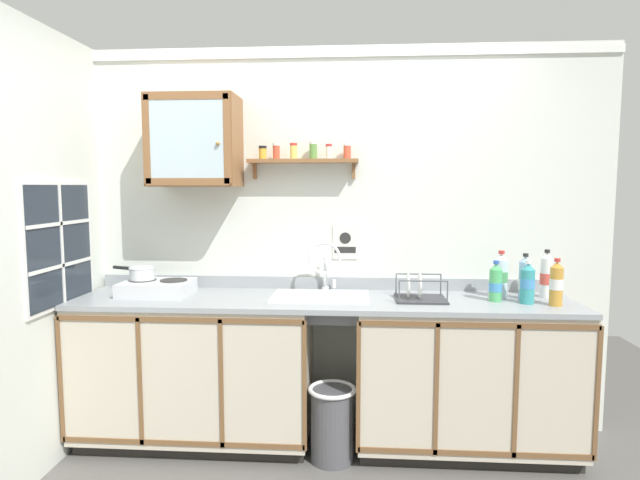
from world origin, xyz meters
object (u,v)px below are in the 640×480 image
object	(u,v)px
bottle_detergent_teal_2	(528,283)
warning_sign	(345,242)
wall_cabinet	(195,141)
bottle_water_blue_0	(525,279)
bottle_opaque_white_1	(546,276)
saucepan	(142,273)
sink	(321,299)
dish_rack	(419,294)
bottle_water_clear_4	(501,276)
trash_bin	(332,423)
bottle_juice_amber_3	(556,284)
bottle_soda_green_5	(496,283)
hot_plate_stove	(157,288)

from	to	relation	value
bottle_detergent_teal_2	warning_sign	xyz separation A→B (m)	(-1.06, 0.35, 0.19)
wall_cabinet	warning_sign	size ratio (longest dim) A/B	2.54
bottle_water_blue_0	bottle_detergent_teal_2	xyz separation A→B (m)	(-0.02, -0.12, -0.00)
bottle_opaque_white_1	bottle_detergent_teal_2	size ratio (longest dim) A/B	1.16
saucepan	warning_sign	distance (m)	1.31
sink	bottle_water_blue_0	size ratio (longest dim) A/B	2.13
dish_rack	bottle_detergent_teal_2	bearing A→B (deg)	-4.70
bottle_detergent_teal_2	bottle_water_clear_4	distance (m)	0.20
warning_sign	bottle_opaque_white_1	bearing A→B (deg)	-8.06
bottle_detergent_teal_2	trash_bin	size ratio (longest dim) A/B	0.57
bottle_detergent_teal_2	sink	bearing A→B (deg)	175.21
bottle_juice_amber_3	bottle_soda_green_5	bearing A→B (deg)	162.90
wall_cabinet	bottle_soda_green_5	bearing A→B (deg)	-4.52
saucepan	dish_rack	bearing A→B (deg)	-2.47
sink	hot_plate_stove	world-z (taller)	sink
hot_plate_stove	bottle_detergent_teal_2	size ratio (longest dim) A/B	1.66
hot_plate_stove	bottle_juice_amber_3	distance (m)	2.38
hot_plate_stove	bottle_water_clear_4	world-z (taller)	bottle_water_clear_4
sink	dish_rack	bearing A→B (deg)	-4.89
bottle_soda_green_5	trash_bin	world-z (taller)	bottle_soda_green_5
sink	warning_sign	size ratio (longest dim) A/B	2.66
bottle_water_clear_4	warning_sign	size ratio (longest dim) A/B	1.30
bottle_juice_amber_3	bottle_water_clear_4	world-z (taller)	bottle_water_clear_4
bottle_juice_amber_3	hot_plate_stove	bearing A→B (deg)	176.53
bottle_water_blue_0	bottle_detergent_teal_2	distance (m)	0.13
bottle_juice_amber_3	warning_sign	world-z (taller)	warning_sign
saucepan	bottle_detergent_teal_2	world-z (taller)	bottle_detergent_teal_2
saucepan	trash_bin	xyz separation A→B (m)	(1.22, -0.25, -0.83)
wall_cabinet	trash_bin	bearing A→B (deg)	-20.20
bottle_water_blue_0	bottle_soda_green_5	bearing A→B (deg)	-159.22
saucepan	wall_cabinet	size ratio (longest dim) A/B	0.55
bottle_opaque_white_1	bottle_detergent_teal_2	distance (m)	0.25
bottle_opaque_white_1	bottle_water_clear_4	xyz separation A→B (m)	(-0.27, -0.02, -0.00)
hot_plate_stove	bottle_juice_amber_3	xyz separation A→B (m)	(2.37, -0.14, 0.08)
sink	bottle_opaque_white_1	distance (m)	1.38
bottle_opaque_white_1	bottle_water_blue_0	bearing A→B (deg)	-158.46
bottle_water_blue_0	trash_bin	world-z (taller)	bottle_water_blue_0
sink	trash_bin	xyz separation A→B (m)	(0.08, -0.23, -0.68)
bottle_juice_amber_3	warning_sign	bearing A→B (deg)	161.67
dish_rack	bottle_opaque_white_1	bearing A→B (deg)	9.44
saucepan	bottle_detergent_teal_2	distance (m)	2.34
bottle_juice_amber_3	wall_cabinet	distance (m)	2.31
sink	bottle_water_clear_4	world-z (taller)	sink
bottle_water_blue_0	bottle_opaque_white_1	distance (m)	0.16
saucepan	warning_sign	size ratio (longest dim) A/B	1.41
bottle_juice_amber_3	trash_bin	size ratio (longest dim) A/B	0.61
sink	dish_rack	world-z (taller)	sink
bottle_water_clear_4	trash_bin	size ratio (longest dim) A/B	0.65
warning_sign	bottle_detergent_teal_2	bearing A→B (deg)	-18.46
saucepan	bottle_water_blue_0	world-z (taller)	bottle_water_blue_0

